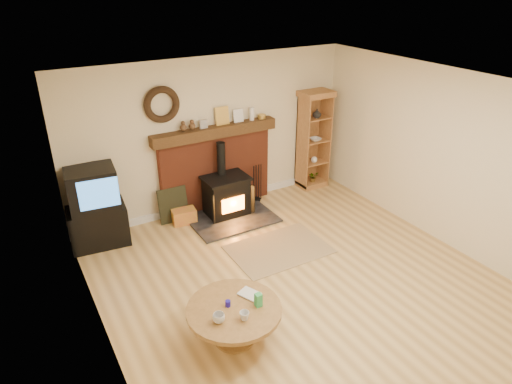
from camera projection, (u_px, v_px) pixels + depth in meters
ground at (305, 286)px, 6.07m from camera, size 5.50×5.50×0.00m
room_shell at (306, 165)px, 5.39m from camera, size 5.02×5.52×2.61m
chimney_breast at (216, 164)px, 7.80m from camera, size 2.20×0.22×1.78m
wood_stove at (227, 197)px, 7.69m from camera, size 1.40×1.00×1.26m
area_rug at (279, 249)px, 6.87m from camera, size 1.46×1.01×0.01m
tv_unit at (96, 209)px, 6.79m from camera, size 0.90×0.67×1.23m
curio_cabinet at (313, 140)px, 8.54m from camera, size 0.60×0.43×1.85m
firelog_box at (184, 216)px, 7.55m from camera, size 0.41×0.29×0.24m
leaning_painting at (173, 205)px, 7.54m from camera, size 0.49×0.13×0.59m
fire_tools at (257, 193)px, 8.27m from camera, size 0.19×0.16×0.70m
coffee_table at (234, 314)px, 5.04m from camera, size 1.06×1.06×0.61m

